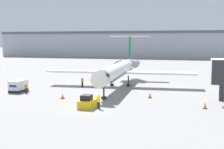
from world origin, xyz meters
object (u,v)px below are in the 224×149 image
object	(u,v)px
luggage_cart	(18,86)
traffic_cone_mid	(205,106)
airplane_main	(119,69)
jet_bridge	(221,69)
traffic_cone_right	(150,95)
traffic_cone_left	(63,96)
worker_on_apron	(26,88)
worker_by_wing	(82,82)
worker_near_tug	(99,101)
pushback_tug	(89,102)

from	to	relation	value
luggage_cart	traffic_cone_mid	world-z (taller)	luggage_cart
airplane_main	jet_bridge	world-z (taller)	airplane_main
traffic_cone_right	traffic_cone_mid	size ratio (longest dim) A/B	1.01
traffic_cone_left	worker_on_apron	bearing A→B (deg)	159.70
traffic_cone_mid	worker_by_wing	bearing A→B (deg)	148.15
traffic_cone_mid	luggage_cart	bearing A→B (deg)	170.15
traffic_cone_right	traffic_cone_mid	distance (m)	9.86
worker_near_tug	worker_by_wing	world-z (taller)	worker_near_tug
pushback_tug	traffic_cone_left	bearing A→B (deg)	141.42
worker_near_tug	jet_bridge	xyz separation A→B (m)	(15.74, 12.20, 3.45)
pushback_tug	traffic_cone_mid	world-z (taller)	pushback_tug
traffic_cone_mid	worker_near_tug	bearing A→B (deg)	-163.94
worker_by_wing	luggage_cart	bearing A→B (deg)	-135.23
luggage_cart	airplane_main	bearing A→B (deg)	34.83
traffic_cone_mid	traffic_cone_left	bearing A→B (deg)	175.71
worker_by_wing	traffic_cone_right	world-z (taller)	worker_by_wing
pushback_tug	worker_on_apron	xyz separation A→B (m)	(-13.90, 7.67, 0.26)
pushback_tug	worker_near_tug	bearing A→B (deg)	-23.15
airplane_main	traffic_cone_right	size ratio (longest dim) A/B	37.71
pushback_tug	worker_near_tug	distance (m)	1.77
worker_on_apron	pushback_tug	bearing A→B (deg)	-28.89
worker_by_wing	jet_bridge	distance (m)	25.49
worker_on_apron	traffic_cone_left	world-z (taller)	worker_on_apron
luggage_cart	jet_bridge	world-z (taller)	jet_bridge
worker_by_wing	traffic_cone_mid	size ratio (longest dim) A/B	2.21
luggage_cart	jet_bridge	bearing A→B (deg)	5.19
worker_on_apron	traffic_cone_right	world-z (taller)	worker_on_apron
airplane_main	traffic_cone_right	world-z (taller)	airplane_main
worker_on_apron	worker_near_tug	bearing A→B (deg)	-28.32
luggage_cart	traffic_cone_left	size ratio (longest dim) A/B	4.28
airplane_main	traffic_cone_right	distance (m)	13.05
worker_on_apron	traffic_cone_left	xyz separation A→B (m)	(7.98, -2.95, -0.54)
worker_by_wing	traffic_cone_mid	world-z (taller)	worker_by_wing
worker_by_wing	traffic_cone_left	distance (m)	12.36
traffic_cone_left	traffic_cone_right	bearing A→B (deg)	17.90
worker_near_tug	worker_on_apron	size ratio (longest dim) A/B	1.07
airplane_main	worker_by_wing	world-z (taller)	airplane_main
worker_near_tug	airplane_main	bearing A→B (deg)	96.20
worker_on_apron	airplane_main	bearing A→B (deg)	40.72
worker_near_tug	worker_by_wing	xyz separation A→B (m)	(-8.92, 17.67, -0.04)
jet_bridge	pushback_tug	bearing A→B (deg)	-146.41
worker_on_apron	jet_bridge	xyz separation A→B (m)	(31.23, 3.85, 3.53)
traffic_cone_right	worker_by_wing	bearing A→B (deg)	150.20
airplane_main	jet_bridge	distance (m)	19.48
traffic_cone_left	jet_bridge	xyz separation A→B (m)	(23.25, 6.80, 4.07)
worker_near_tug	pushback_tug	bearing A→B (deg)	156.85
airplane_main	worker_by_wing	size ratio (longest dim) A/B	17.24
worker_near_tug	traffic_cone_mid	world-z (taller)	worker_near_tug
worker_by_wing	traffic_cone_right	distance (m)	16.37
jet_bridge	airplane_main	bearing A→B (deg)	156.88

